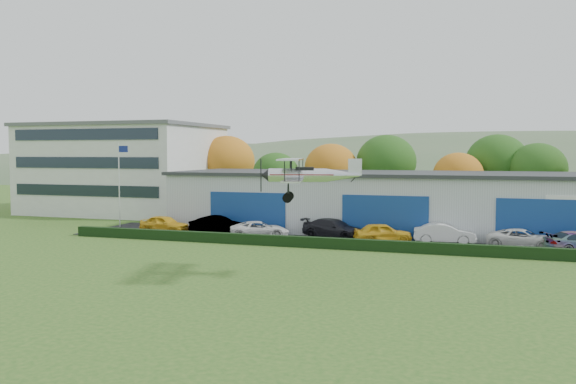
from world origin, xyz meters
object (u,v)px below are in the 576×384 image
(hangar, at_px, (395,201))
(car_3, at_px, (334,229))
(office_block, at_px, (125,168))
(car_2, at_px, (260,229))
(car_1, at_px, (218,225))
(car_4, at_px, (383,233))
(car_6, at_px, (523,239))
(car_5, at_px, (445,233))
(car_0, at_px, (164,224))
(flagpole, at_px, (120,177))
(biplane, at_px, (306,174))

(hangar, relative_size, car_3, 7.50)
(office_block, bearing_deg, car_2, -33.78)
(hangar, height_order, car_1, hangar)
(car_4, bearing_deg, car_3, 52.50)
(hangar, relative_size, car_1, 8.42)
(car_4, relative_size, car_6, 0.89)
(car_1, height_order, car_5, car_1)
(car_0, height_order, car_5, car_5)
(office_block, height_order, car_3, office_block)
(flagpole, xyz_separation_m, car_5, (29.67, -0.87, -3.96))
(office_block, bearing_deg, car_3, -25.51)
(car_2, bearing_deg, hangar, -73.25)
(office_block, relative_size, car_3, 3.80)
(car_1, xyz_separation_m, biplane, (12.00, -14.03, 5.02))
(car_0, xyz_separation_m, car_4, (19.19, 0.14, 0.01))
(car_2, distance_m, car_6, 20.36)
(office_block, xyz_separation_m, car_3, (28.94, -13.81, -4.38))
(car_1, xyz_separation_m, car_6, (24.36, 0.28, -0.09))
(hangar, xyz_separation_m, car_2, (-9.95, -8.40, -1.93))
(car_3, distance_m, car_4, 4.40)
(car_1, xyz_separation_m, car_4, (14.15, -0.12, -0.03))
(hangar, distance_m, flagpole, 25.68)
(hangar, bearing_deg, car_2, -139.83)
(flagpole, bearing_deg, car_1, -9.69)
(flagpole, xyz_separation_m, car_6, (35.28, -1.59, -4.03))
(car_2, relative_size, biplane, 0.74)
(office_block, relative_size, car_5, 4.39)
(car_4, bearing_deg, car_1, 67.54)
(car_2, height_order, car_6, car_6)
(car_3, bearing_deg, hangar, -13.34)
(office_block, xyz_separation_m, biplane, (31.03, -28.89, 0.65))
(hangar, bearing_deg, car_1, -150.69)
(car_1, bearing_deg, biplane, -140.32)
(car_0, distance_m, car_6, 29.41)
(hangar, xyz_separation_m, car_4, (0.18, -7.97, -1.84))
(flagpole, height_order, car_1, flagpole)
(flagpole, height_order, car_4, flagpole)
(flagpole, height_order, biplane, flagpole)
(car_5, bearing_deg, car_6, -103.18)
(flagpole, height_order, car_0, flagpole)
(office_block, height_order, car_6, office_block)
(hangar, distance_m, car_4, 8.18)
(hangar, bearing_deg, car_5, -55.07)
(car_1, relative_size, car_4, 1.07)
(hangar, height_order, car_6, hangar)
(flagpole, xyz_separation_m, car_1, (10.91, -1.86, -3.94))
(car_0, bearing_deg, car_5, -81.78)
(car_3, bearing_deg, car_2, 122.81)
(car_0, bearing_deg, car_2, -86.65)
(office_block, bearing_deg, biplane, -42.96)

